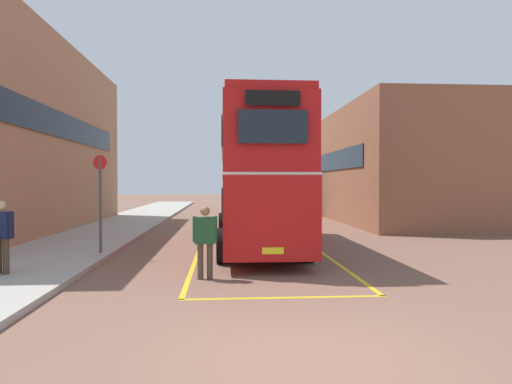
% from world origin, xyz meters
% --- Properties ---
extents(ground_plane, '(135.60, 135.60, 0.00)m').
position_xyz_m(ground_plane, '(0.00, 14.40, 0.00)').
color(ground_plane, brown).
extents(sidewalk_left, '(4.00, 57.60, 0.14)m').
position_xyz_m(sidewalk_left, '(-6.50, 16.80, 0.07)').
color(sidewalk_left, '#A39E93').
rests_on(sidewalk_left, ground).
extents(brick_building_left, '(5.25, 18.56, 8.62)m').
position_xyz_m(brick_building_left, '(-10.69, 15.35, 4.31)').
color(brick_building_left, '#AD7A56').
rests_on(brick_building_left, ground).
extents(depot_building_right, '(8.48, 17.67, 6.50)m').
position_xyz_m(depot_building_right, '(9.71, 21.91, 3.25)').
color(depot_building_right, brown).
rests_on(depot_building_right, ground).
extents(double_decker_bus, '(2.76, 10.21, 4.75)m').
position_xyz_m(double_decker_bus, '(0.06, 10.02, 2.51)').
color(double_decker_bus, black).
rests_on(double_decker_bus, ground).
extents(single_deck_bus, '(2.87, 9.92, 3.02)m').
position_xyz_m(single_deck_bus, '(2.78, 29.44, 1.64)').
color(single_deck_bus, black).
rests_on(single_deck_bus, ground).
extents(pedestrian_boarding, '(0.58, 0.26, 1.72)m').
position_xyz_m(pedestrian_boarding, '(-1.54, 4.78, 1.00)').
color(pedestrian_boarding, '#473828').
rests_on(pedestrian_boarding, ground).
extents(pedestrian_waiting_near, '(0.54, 0.38, 1.70)m').
position_xyz_m(pedestrian_waiting_near, '(-6.24, 5.04, 1.13)').
color(pedestrian_waiting_near, '#473828').
rests_on(pedestrian_waiting_near, sidewalk_left).
extents(bus_stop_sign, '(0.43, 0.15, 2.96)m').
position_xyz_m(bus_stop_sign, '(-4.82, 8.13, 1.90)').
color(bus_stop_sign, '#4C4C51').
rests_on(bus_stop_sign, sidewalk_left).
extents(bay_marking_yellow, '(4.13, 12.20, 0.01)m').
position_xyz_m(bay_marking_yellow, '(0.06, 8.12, 0.00)').
color(bay_marking_yellow, gold).
rests_on(bay_marking_yellow, ground).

